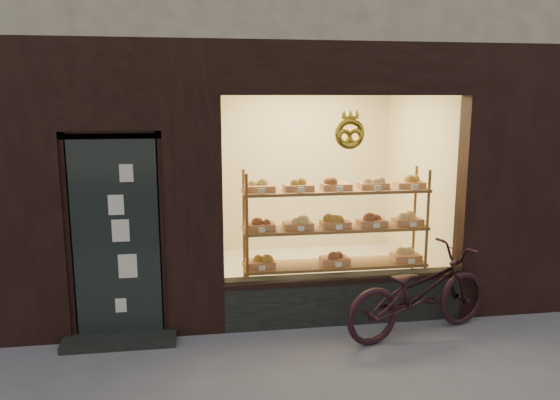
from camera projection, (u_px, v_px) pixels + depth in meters
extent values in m
cube|color=#222623|center=(343.00, 299.00, 6.20)|extent=(2.70, 0.25, 0.55)
cube|color=black|center=(116.00, 238.00, 5.62)|extent=(0.90, 0.04, 2.15)
cube|color=#222623|center=(120.00, 341.00, 5.66)|extent=(1.15, 0.35, 0.08)
torus|color=gold|center=(350.00, 134.00, 5.76)|extent=(0.33, 0.07, 0.33)
cube|color=brown|center=(334.00, 304.00, 6.66)|extent=(2.20, 0.45, 0.04)
cube|color=brown|center=(334.00, 264.00, 6.57)|extent=(2.20, 0.45, 0.03)
cube|color=brown|center=(335.00, 228.00, 6.48)|extent=(2.20, 0.45, 0.04)
cube|color=brown|center=(336.00, 191.00, 6.40)|extent=(2.20, 0.45, 0.04)
cylinder|color=brown|center=(247.00, 248.00, 6.16)|extent=(0.04, 0.04, 1.70)
cylinder|color=brown|center=(426.00, 241.00, 6.48)|extent=(0.04, 0.04, 1.70)
cylinder|color=brown|center=(244.00, 240.00, 6.54)|extent=(0.04, 0.04, 1.70)
cylinder|color=brown|center=(414.00, 233.00, 6.86)|extent=(0.04, 0.04, 1.70)
cube|color=#B26C3E|center=(260.00, 263.00, 6.42)|extent=(0.34, 0.24, 0.07)
sphere|color=#976B19|center=(260.00, 257.00, 6.41)|extent=(0.11, 0.11, 0.11)
cube|color=white|center=(262.00, 268.00, 6.24)|extent=(0.07, 0.01, 0.05)
cube|color=#B26C3E|center=(334.00, 260.00, 6.56)|extent=(0.34, 0.24, 0.07)
sphere|color=brown|center=(335.00, 253.00, 6.54)|extent=(0.11, 0.11, 0.11)
cube|color=white|center=(338.00, 265.00, 6.38)|extent=(0.07, 0.01, 0.05)
cube|color=#B26C3E|center=(406.00, 257.00, 6.69)|extent=(0.34, 0.24, 0.07)
sphere|color=#E9C96F|center=(406.00, 250.00, 6.68)|extent=(0.11, 0.11, 0.11)
cube|color=white|center=(412.00, 261.00, 6.51)|extent=(0.08, 0.01, 0.05)
cube|color=#B26C3E|center=(260.00, 226.00, 6.34)|extent=(0.34, 0.24, 0.07)
sphere|color=brown|center=(260.00, 219.00, 6.32)|extent=(0.11, 0.11, 0.11)
cube|color=white|center=(262.00, 230.00, 6.16)|extent=(0.07, 0.01, 0.06)
cube|color=#B26C3E|center=(298.00, 225.00, 6.41)|extent=(0.34, 0.24, 0.07)
sphere|color=#E9C96F|center=(298.00, 218.00, 6.39)|extent=(0.11, 0.11, 0.11)
cube|color=white|center=(301.00, 229.00, 6.23)|extent=(0.07, 0.01, 0.06)
cube|color=#B26C3E|center=(335.00, 224.00, 6.47)|extent=(0.34, 0.24, 0.07)
sphere|color=#976B19|center=(335.00, 217.00, 6.46)|extent=(0.11, 0.11, 0.11)
cube|color=white|center=(339.00, 227.00, 6.29)|extent=(0.07, 0.01, 0.06)
cube|color=#B26C3E|center=(372.00, 222.00, 6.54)|extent=(0.34, 0.24, 0.07)
sphere|color=brown|center=(372.00, 215.00, 6.53)|extent=(0.11, 0.11, 0.11)
cube|color=white|center=(377.00, 226.00, 6.36)|extent=(0.07, 0.01, 0.06)
cube|color=#B26C3E|center=(407.00, 221.00, 6.61)|extent=(0.34, 0.24, 0.07)
sphere|color=#E9C96F|center=(408.00, 214.00, 6.59)|extent=(0.11, 0.11, 0.11)
cube|color=white|center=(413.00, 225.00, 6.43)|extent=(0.08, 0.01, 0.06)
cube|color=#B26C3E|center=(260.00, 188.00, 6.26)|extent=(0.34, 0.24, 0.07)
sphere|color=#E9C96F|center=(260.00, 181.00, 6.24)|extent=(0.11, 0.11, 0.11)
cube|color=white|center=(262.00, 191.00, 6.08)|extent=(0.07, 0.01, 0.06)
cube|color=#B26C3E|center=(298.00, 187.00, 6.32)|extent=(0.34, 0.24, 0.07)
sphere|color=#976B19|center=(298.00, 180.00, 6.31)|extent=(0.11, 0.11, 0.11)
cube|color=white|center=(301.00, 190.00, 6.14)|extent=(0.07, 0.01, 0.06)
cube|color=#B26C3E|center=(336.00, 186.00, 6.39)|extent=(0.34, 0.24, 0.07)
sphere|color=brown|center=(336.00, 179.00, 6.38)|extent=(0.11, 0.11, 0.11)
cube|color=white|center=(340.00, 189.00, 6.21)|extent=(0.07, 0.01, 0.06)
cube|color=#B26C3E|center=(373.00, 185.00, 6.46)|extent=(0.34, 0.24, 0.07)
sphere|color=#E9C96F|center=(373.00, 178.00, 6.44)|extent=(0.11, 0.11, 0.11)
cube|color=white|center=(378.00, 188.00, 6.28)|extent=(0.07, 0.01, 0.06)
cube|color=#B26C3E|center=(409.00, 184.00, 6.53)|extent=(0.34, 0.24, 0.07)
sphere|color=#976B19|center=(409.00, 177.00, 6.51)|extent=(0.11, 0.11, 0.11)
cube|color=white|center=(415.00, 187.00, 6.35)|extent=(0.08, 0.01, 0.06)
imported|color=black|center=(419.00, 292.00, 5.84)|extent=(1.93, 1.14, 0.96)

